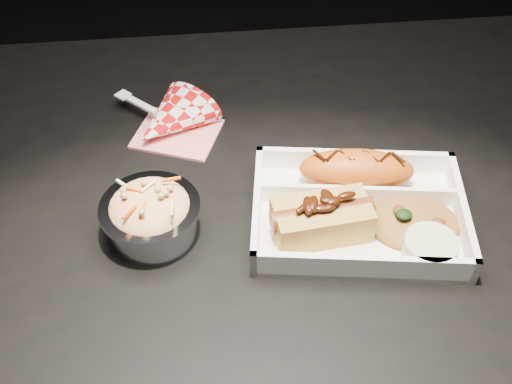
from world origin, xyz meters
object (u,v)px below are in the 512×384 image
Objects in this scene: fried_pastry at (356,170)px; napkin_fork at (169,121)px; food_tray at (357,215)px; hotdog at (322,217)px; dining_table at (254,247)px; foil_coleslaw_cup at (151,213)px.

napkin_fork is (-0.23, 0.14, -0.02)m from fried_pastry.
food_tray is at bearing -98.73° from fried_pastry.
hotdog is 0.79× the size of napkin_fork.
napkin_fork is (-0.17, 0.21, -0.02)m from hotdog.
napkin_fork is at bearing 124.71° from dining_table.
dining_table is 9.83× the size of hotdog.
hotdog is (-0.05, -0.02, 0.02)m from food_tray.
fried_pastry is 1.22× the size of foil_coleslaw_cup.
dining_table is 4.37× the size of food_tray.
hotdog is at bearing -127.49° from fried_pastry.
foil_coleslaw_cup is at bearing -169.40° from fried_pastry.
fried_pastry reaches higher than dining_table.
food_tray is at bearing 2.66° from napkin_fork.
foil_coleslaw_cup is (-0.12, -0.04, 0.12)m from dining_table.
food_tray is 0.06m from fried_pastry.
hotdog reaches higher than dining_table.
food_tray is at bearing -1.68° from foil_coleslaw_cup.
foil_coleslaw_cup is (-0.20, 0.03, 0.00)m from hotdog.
food_tray reaches higher than dining_table.
food_tray is at bearing -21.40° from dining_table.
dining_table is 0.16m from food_tray.
dining_table is 0.16m from hotdog.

